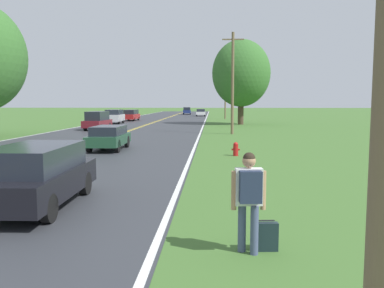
# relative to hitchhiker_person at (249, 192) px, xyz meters

# --- Properties ---
(hitchhiker_person) EXTENTS (0.62, 0.44, 1.82)m
(hitchhiker_person) POSITION_rel_hitchhiker_person_xyz_m (0.00, 0.00, 0.00)
(hitchhiker_person) COLOR #475175
(hitchhiker_person) RESTS_ON ground
(suitcase) EXTENTS (0.43, 0.17, 0.58)m
(suitcase) POSITION_rel_hitchhiker_person_xyz_m (0.34, 0.16, -0.85)
(suitcase) COLOR #19282D
(suitcase) RESTS_ON ground
(fire_hydrant) EXTENTS (0.42, 0.26, 0.70)m
(fire_hydrant) POSITION_rel_hitchhiker_person_xyz_m (0.53, 13.40, -0.76)
(fire_hydrant) COLOR red
(fire_hydrant) RESTS_ON ground
(utility_pole_midground) EXTENTS (1.80, 0.24, 8.51)m
(utility_pole_midground) POSITION_rel_hitchhiker_person_xyz_m (1.03, 27.57, 3.30)
(utility_pole_midground) COLOR brown
(utility_pole_midground) RESTS_ON ground
(utility_pole_far) EXTENTS (1.80, 0.24, 7.80)m
(utility_pole_far) POSITION_rel_hitchhiker_person_xyz_m (1.42, 59.65, 2.94)
(utility_pole_far) COLOR brown
(utility_pole_far) RESTS_ON ground
(tree_mid_treeline) EXTENTS (7.01, 7.01, 10.23)m
(tree_mid_treeline) POSITION_rel_hitchhiker_person_xyz_m (2.79, 42.76, 5.07)
(tree_mid_treeline) COLOR #473828
(tree_mid_treeline) RESTS_ON ground
(car_black_van_nearest) EXTENTS (2.04, 4.55, 1.59)m
(car_black_van_nearest) POSITION_rel_hitchhiker_person_xyz_m (-5.19, 3.01, -0.26)
(car_black_van_nearest) COLOR black
(car_black_van_nearest) RESTS_ON ground
(car_dark_green_hatchback_approaching) EXTENTS (1.77, 4.11, 1.36)m
(car_dark_green_hatchback_approaching) POSITION_rel_hitchhiker_person_xyz_m (-6.51, 15.58, -0.36)
(car_dark_green_hatchback_approaching) COLOR black
(car_dark_green_hatchback_approaching) RESTS_ON ground
(car_maroon_van_mid_near) EXTENTS (1.81, 4.70, 1.81)m
(car_maroon_van_mid_near) POSITION_rel_hitchhiker_person_xyz_m (-11.96, 32.36, -0.18)
(car_maroon_van_mid_near) COLOR black
(car_maroon_van_mid_near) RESTS_ON ground
(car_silver_suv_mid_far) EXTENTS (2.08, 4.52, 1.77)m
(car_silver_suv_mid_far) POSITION_rel_hitchhiker_person_xyz_m (-13.05, 43.71, -0.16)
(car_silver_suv_mid_far) COLOR black
(car_silver_suv_mid_far) RESTS_ON ground
(car_red_van_receding) EXTENTS (1.87, 4.74, 1.61)m
(car_red_van_receding) POSITION_rel_hitchhiker_person_xyz_m (-12.62, 52.26, -0.27)
(car_red_van_receding) COLOR black
(car_red_van_receding) RESTS_ON ground
(car_white_hatchback_distant) EXTENTS (1.90, 3.59, 1.40)m
(car_white_hatchback_distant) POSITION_rel_hitchhiker_person_xyz_m (-2.96, 72.58, -0.35)
(car_white_hatchback_distant) COLOR black
(car_white_hatchback_distant) RESTS_ON ground
(car_dark_blue_van_horizon) EXTENTS (1.89, 4.67, 1.60)m
(car_dark_blue_van_horizon) POSITION_rel_hitchhiker_person_xyz_m (-6.39, 84.26, -0.26)
(car_dark_blue_van_horizon) COLOR black
(car_dark_blue_van_horizon) RESTS_ON ground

